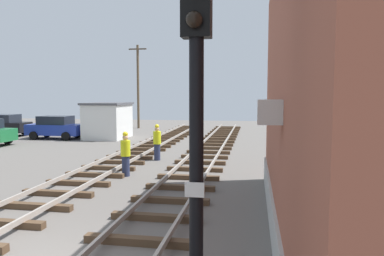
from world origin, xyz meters
The scene contains 7 objects.
signal_mast centered at (3.34, -1.65, 3.26)m, with size 0.36×0.40×5.18m.
control_hut centered at (-7.13, 20.76, 1.39)m, with size 3.00×3.80×2.76m.
parked_car_blue centered at (-10.91, 19.73, 0.90)m, with size 4.20×2.04×1.76m.
parked_car_black centered at (-16.30, 20.93, 0.90)m, with size 4.20×2.04×1.76m.
utility_pole_far centered at (-7.40, 29.26, 4.32)m, with size 1.80×0.24×8.25m.
track_worker_foreground centered at (-1.19, 8.29, 0.93)m, with size 0.40×0.40×1.87m.
track_worker_distant centered at (-0.87, 12.12, 0.93)m, with size 0.40×0.40×1.87m.
Camera 1 is at (4.04, -6.10, 3.40)m, focal length 34.34 mm.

